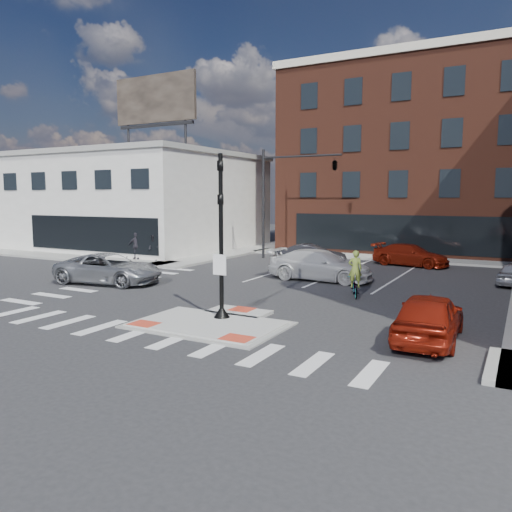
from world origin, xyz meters
The scene contains 17 objects.
ground centered at (0.00, 0.00, 0.00)m, with size 120.00×120.00×0.00m, color #28282B.
refuge_island centered at (0.00, -0.26, 0.05)m, with size 5.40×4.65×0.13m.
sidewalk_nw centered at (-16.76, 15.29, 0.08)m, with size 23.50×20.50×0.15m.
sidewalk_n centered at (3.00, 22.00, 0.07)m, with size 26.00×3.00×0.15m, color gray.
building_nw centered at (-21.98, 19.98, 4.23)m, with size 20.40×16.40×14.40m.
building_n centered at (3.00, 31.99, 7.80)m, with size 24.40×18.40×15.50m.
building_far_left centered at (-4.00, 52.00, 5.00)m, with size 10.00×12.00×10.00m, color slate.
signal_pole centered at (0.00, 0.40, 2.36)m, with size 0.60×0.60×5.98m.
mast_arm_signal centered at (-3.47, 18.00, 6.21)m, with size 6.10×2.24×8.00m.
silver_suv centered at (-9.50, 4.28, 0.79)m, with size 2.62×5.69×1.58m, color #9DA0A4.
red_sedan centered at (7.19, 1.27, 0.79)m, with size 1.86×4.62×1.57m, color maroon.
white_pickup centered at (-0.09, 10.59, 0.83)m, with size 2.33×5.73×1.66m, color silver.
bg_car_dark centered at (-2.50, 15.33, 0.73)m, with size 1.55×4.44×1.46m, color #29292E.
bg_car_red centered at (3.09, 18.82, 0.72)m, with size 2.02×4.97×1.44m, color maroon.
cyclist centered at (3.00, 7.00, 0.72)m, with size 1.19×1.79×2.15m.
pedestrian_a centered at (-12.93, 12.00, 1.06)m, with size 0.88×0.69×1.81m, color black.
pedestrian_b centered at (-14.56, 12.00, 1.10)m, with size 1.12×0.47×1.91m, color #2E2B34.
Camera 1 is at (9.75, -14.88, 4.56)m, focal length 35.00 mm.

